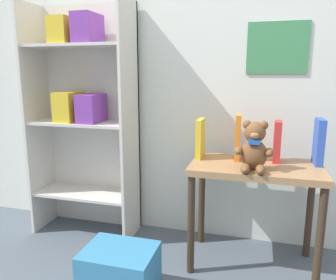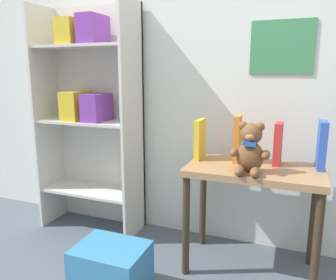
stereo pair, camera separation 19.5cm
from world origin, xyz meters
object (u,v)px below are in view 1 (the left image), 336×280
object	(u,v)px
book_standing_blue	(319,142)
book_standing_yellow	(200,138)
display_table	(255,181)
book_standing_orange	(238,137)
storage_bin	(120,273)
book_standing_red	(277,142)
bookshelf_side	(84,107)
teddy_bear	(254,148)

from	to	relation	value
book_standing_blue	book_standing_yellow	bearing A→B (deg)	-179.02
display_table	book_standing_orange	xyz separation A→B (m)	(-0.11, 0.08, 0.23)
display_table	storage_bin	bearing A→B (deg)	-142.97
book_standing_red	book_standing_blue	bearing A→B (deg)	2.22
book_standing_orange	book_standing_red	world-z (taller)	book_standing_orange
bookshelf_side	book_standing_blue	size ratio (longest dim) A/B	6.10
teddy_bear	book_standing_blue	distance (m)	0.39
teddy_bear	book_standing_red	size ratio (longest dim) A/B	1.11
bookshelf_side	book_standing_yellow	xyz separation A→B (m)	(0.80, -0.09, -0.15)
book_standing_orange	book_standing_blue	size ratio (longest dim) A/B	1.04
bookshelf_side	book_standing_orange	bearing A→B (deg)	-4.81
teddy_bear	book_standing_yellow	bearing A→B (deg)	150.67
book_standing_blue	bookshelf_side	bearing A→B (deg)	175.89
book_standing_orange	display_table	bearing A→B (deg)	-37.06
storage_bin	display_table	bearing A→B (deg)	37.03
book_standing_orange	storage_bin	bearing A→B (deg)	-135.07
book_standing_yellow	book_standing_orange	distance (m)	0.22
teddy_bear	storage_bin	xyz separation A→B (m)	(-0.60, -0.36, -0.59)
book_standing_yellow	book_standing_blue	xyz separation A→B (m)	(0.64, 0.03, 0.01)
book_standing_red	book_standing_orange	bearing A→B (deg)	-173.91
book_standing_yellow	book_standing_orange	bearing A→B (deg)	3.24
display_table	book_standing_orange	world-z (taller)	book_standing_orange
book_standing_red	display_table	bearing A→B (deg)	-137.58
display_table	book_standing_yellow	world-z (taller)	book_standing_yellow
book_standing_orange	storage_bin	xyz separation A→B (m)	(-0.51, -0.54, -0.60)
bookshelf_side	book_standing_yellow	world-z (taller)	bookshelf_side
bookshelf_side	display_table	world-z (taller)	bookshelf_side
book_standing_orange	book_standing_red	size ratio (longest dim) A/B	1.13
book_standing_yellow	storage_bin	distance (m)	0.85
display_table	teddy_bear	xyz separation A→B (m)	(-0.01, -0.11, 0.21)
book_standing_blue	book_standing_orange	bearing A→B (deg)	-178.90
teddy_bear	storage_bin	bearing A→B (deg)	-149.17
bookshelf_side	teddy_bear	size ratio (longest dim) A/B	5.96
display_table	storage_bin	distance (m)	0.86
book_standing_orange	storage_bin	distance (m)	0.96
display_table	book_standing_yellow	xyz separation A→B (m)	(-0.32, 0.07, 0.21)
teddy_bear	book_standing_red	bearing A→B (deg)	58.56
book_standing_yellow	book_standing_red	world-z (taller)	book_standing_red
display_table	book_standing_blue	size ratio (longest dim) A/B	2.80
book_standing_yellow	book_standing_orange	world-z (taller)	book_standing_orange
display_table	book_standing_red	world-z (taller)	book_standing_red
display_table	book_standing_yellow	bearing A→B (deg)	168.16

